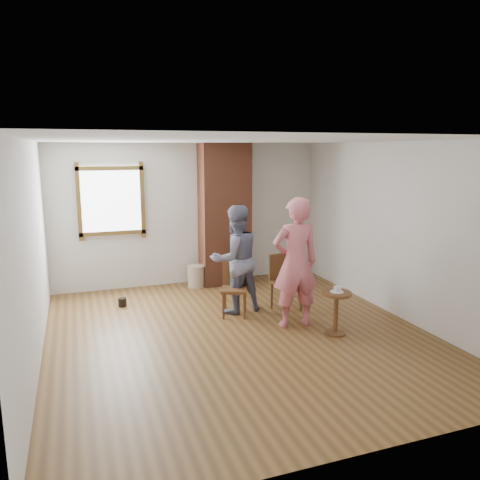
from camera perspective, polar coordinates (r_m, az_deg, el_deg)
name	(u,v)px	position (r m, az deg, el deg)	size (l,w,h in m)	color
ground	(239,335)	(6.51, -0.13, -11.45)	(5.50, 5.50, 0.00)	brown
room_shell	(221,198)	(6.61, -2.35, 5.11)	(5.04, 5.52, 2.62)	silver
brick_chimney	(225,214)	(8.66, -1.89, 3.13)	(0.90, 0.50, 2.60)	brown
stoneware_crock	(196,276)	(8.63, -5.36, -4.40)	(0.31, 0.31, 0.40)	tan
dark_pot	(122,302)	(7.82, -14.15, -7.36)	(0.13, 0.13, 0.13)	black
dining_chair_left	(235,285)	(7.13, -0.66, -5.50)	(0.50, 0.50, 0.82)	brown
dining_chair_right	(284,278)	(7.40, 5.38, -4.69)	(0.47, 0.47, 0.87)	brown
side_table	(336,306)	(6.52, 11.64, -7.88)	(0.40, 0.40, 0.60)	brown
cake_plate	(337,292)	(6.45, 11.71, -6.19)	(0.18, 0.18, 0.01)	white
cake_slice	(338,289)	(6.45, 11.80, -5.89)	(0.08, 0.07, 0.06)	silver
man	(235,259)	(7.16, -0.59, -2.35)	(0.81, 0.63, 1.66)	#141639
person_pink	(295,263)	(6.59, 6.77, -2.77)	(0.67, 0.44, 1.85)	#D86C7C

